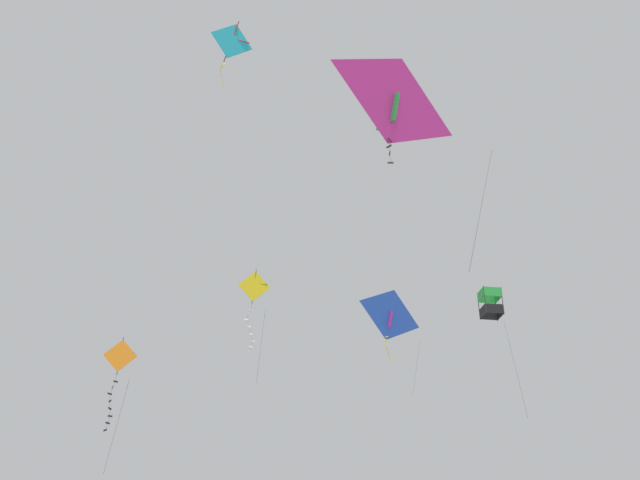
{
  "coord_description": "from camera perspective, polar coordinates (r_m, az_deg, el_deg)",
  "views": [
    {
      "loc": [
        19.41,
        12.99,
        0.5
      ],
      "look_at": [
        1.72,
        -2.41,
        18.75
      ],
      "focal_mm": 36.02,
      "sensor_mm": 36.0,
      "label": 1
    }
  ],
  "objects": [
    {
      "name": "kite_diamond_near_left",
      "position": [
        26.79,
        -17.37,
        -10.07
      ],
      "size": [
        1.14,
        0.98,
        5.47
      ],
      "rotation": [
        0.14,
        0.0,
        2.46
      ],
      "color": "orange"
    },
    {
      "name": "kite_delta_far_centre",
      "position": [
        36.03,
        6.17,
        -6.69
      ],
      "size": [
        3.59,
        2.35,
        6.47
      ],
      "rotation": [
        0.32,
        0.0,
        2.96
      ],
      "color": "blue"
    },
    {
      "name": "kite_diamond_mid_left",
      "position": [
        34.25,
        -7.85,
        17.1
      ],
      "size": [
        2.03,
        1.1,
        4.07
      ],
      "rotation": [
        0.39,
        0.0,
        3.01
      ],
      "color": "#1EB2C6"
    },
    {
      "name": "kite_diamond_upper_right",
      "position": [
        30.56,
        -5.87,
        -4.3
      ],
      "size": [
        1.49,
        1.11,
        5.98
      ],
      "rotation": [
        0.27,
        0.0,
        2.6
      ],
      "color": "yellow"
    },
    {
      "name": "kite_delta_near_right",
      "position": [
        20.35,
        6.52,
        12.07
      ],
      "size": [
        4.69,
        3.23,
        9.62
      ],
      "rotation": [
        0.31,
        0.0,
        2.92
      ],
      "color": "#DB2D93"
    },
    {
      "name": "kite_box_highest",
      "position": [
        36.29,
        14.92,
        -5.49
      ],
      "size": [
        1.81,
        1.64,
        7.65
      ],
      "rotation": [
        0.17,
        0.0,
        2.4
      ],
      "color": "green"
    }
  ]
}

